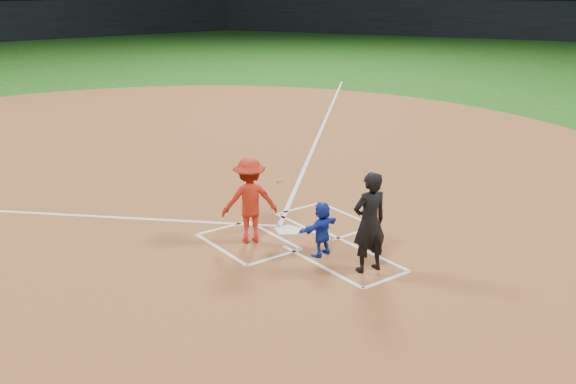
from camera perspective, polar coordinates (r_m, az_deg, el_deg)
ground at (r=12.99m, az=0.01°, el=-3.50°), size 120.00×120.00×0.00m
home_plate_dirt at (r=17.91m, az=-11.57°, el=2.32°), size 28.00×28.00×0.01m
stadium_wall_right at (r=59.71m, az=19.48°, el=14.23°), size 31.04×52.56×3.20m
home_plate at (r=12.98m, az=0.01°, el=-3.41°), size 0.60×0.60×0.02m
catcher at (r=11.69m, az=3.03°, el=-3.29°), size 0.99×0.44×1.03m
umpire at (r=11.01m, az=7.25°, el=-2.69°), size 0.71×0.52×1.79m
chalk_markings at (r=17.28m, az=-10.54°, el=1.84°), size 28.35×17.32×0.01m
batter_at_plate at (r=12.21m, az=-3.41°, el=-0.74°), size 1.51×1.00×1.66m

